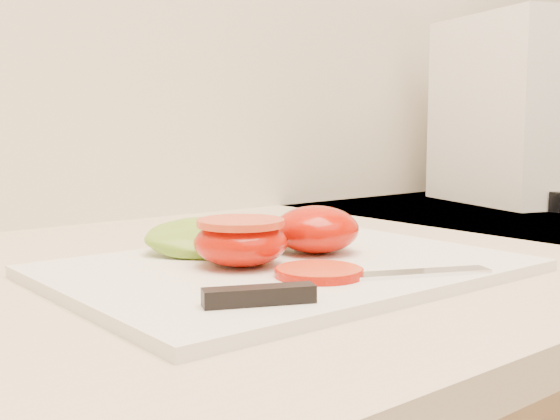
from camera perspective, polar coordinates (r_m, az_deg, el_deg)
cutting_board at (r=0.61m, az=0.60°, el=-4.76°), size 0.39×0.28×0.01m
tomato_half_dome at (r=0.65m, az=2.96°, el=-1.58°), size 0.08×0.08×0.04m
tomato_half_cut at (r=0.59m, az=-3.21°, el=-2.47°), size 0.08×0.08×0.04m
tomato_slice_0 at (r=0.55m, az=3.19°, el=-5.06°), size 0.07×0.07×0.01m
lettuce_leaf_0 at (r=0.66m, az=-4.97°, el=-2.27°), size 0.16×0.14×0.03m
knife at (r=0.50m, az=3.18°, el=-6.21°), size 0.25×0.08×0.01m
appliance at (r=1.23m, az=19.09°, el=7.63°), size 0.27×0.30×0.30m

